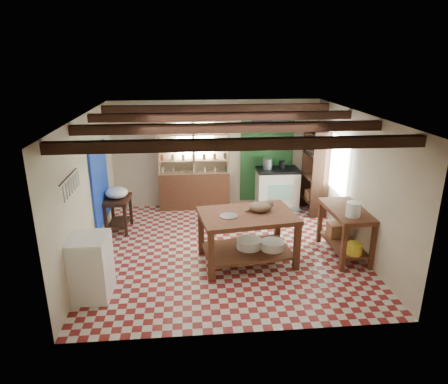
{
  "coord_description": "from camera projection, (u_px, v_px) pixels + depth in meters",
  "views": [
    {
      "loc": [
        -0.69,
        -6.98,
        3.57
      ],
      "look_at": [
        -0.01,
        0.3,
        1.07
      ],
      "focal_mm": 32.0,
      "sensor_mm": 36.0,
      "label": 1
    }
  ],
  "objects": [
    {
      "name": "wall_left",
      "position": [
        87.0,
        190.0,
        7.15
      ],
      "size": [
        0.04,
        5.0,
        2.6
      ],
      "primitive_type": "cube",
      "color": "beige",
      "rests_on": "floor"
    },
    {
      "name": "cat",
      "position": [
        260.0,
        207.0,
        7.09
      ],
      "size": [
        0.47,
        0.41,
        0.18
      ],
      "primitive_type": "ellipsoid",
      "rotation": [
        0.0,
        0.0,
        0.31
      ],
      "color": "#977758",
      "rests_on": "work_table"
    },
    {
      "name": "steel_tray",
      "position": [
        229.0,
        216.0,
        6.89
      ],
      "size": [
        0.35,
        0.35,
        0.02
      ],
      "primitive_type": "cylinder",
      "rotation": [
        0.0,
        0.0,
        0.13
      ],
      "color": "#929399",
      "rests_on": "work_table"
    },
    {
      "name": "kettle_right",
      "position": [
        282.0,
        165.0,
        9.6
      ],
      "size": [
        0.15,
        0.15,
        0.18
      ],
      "primitive_type": "cylinder",
      "rotation": [
        0.0,
        0.0,
        -0.02
      ],
      "color": "black",
      "rests_on": "stove"
    },
    {
      "name": "basin_large",
      "position": [
        249.0,
        243.0,
        7.27
      ],
      "size": [
        0.52,
        0.52,
        0.16
      ],
      "primitive_type": "cylinder",
      "rotation": [
        0.0,
        0.0,
        0.13
      ],
      "color": "white",
      "rests_on": "work_table"
    },
    {
      "name": "enamel_bowl",
      "position": [
        117.0,
        193.0,
        8.36
      ],
      "size": [
        0.5,
        0.5,
        0.24
      ],
      "primitive_type": "ellipsoid",
      "rotation": [
        0.0,
        0.0,
        -0.05
      ],
      "color": "white",
      "rests_on": "prep_table"
    },
    {
      "name": "floor",
      "position": [
        226.0,
        249.0,
        7.79
      ],
      "size": [
        5.0,
        5.0,
        0.02
      ],
      "primitive_type": "cube",
      "color": "maroon",
      "rests_on": "ground"
    },
    {
      "name": "ceiling_beams",
      "position": [
        226.0,
        122.0,
        6.99
      ],
      "size": [
        5.0,
        3.8,
        0.15
      ],
      "primitive_type": "cube",
      "color": "#371D13",
      "rests_on": "ceiling"
    },
    {
      "name": "shelving_unit",
      "position": [
        194.0,
        165.0,
        9.56
      ],
      "size": [
        1.7,
        0.34,
        2.2
      ],
      "primitive_type": "cube",
      "color": "tan",
      "rests_on": "floor"
    },
    {
      "name": "tall_rack",
      "position": [
        315.0,
        171.0,
        9.36
      ],
      "size": [
        0.4,
        0.86,
        2.0
      ],
      "primitive_type": "cube",
      "color": "#371D13",
      "rests_on": "floor"
    },
    {
      "name": "wall_front",
      "position": [
        245.0,
        247.0,
        5.01
      ],
      "size": [
        5.0,
        0.04,
        2.6
      ],
      "primitive_type": "cube",
      "color": "beige",
      "rests_on": "floor"
    },
    {
      "name": "prep_table",
      "position": [
        119.0,
        214.0,
        8.52
      ],
      "size": [
        0.54,
        0.75,
        0.74
      ],
      "primitive_type": "cube",
      "rotation": [
        0.0,
        0.0,
        -0.05
      ],
      "color": "#371D13",
      "rests_on": "floor"
    },
    {
      "name": "green_wall_patch",
      "position": [
        267.0,
        155.0,
        9.82
      ],
      "size": [
        1.3,
        0.04,
        2.3
      ],
      "primitive_type": "cube",
      "color": "#1D4820",
      "rests_on": "wall_back"
    },
    {
      "name": "wall_back",
      "position": [
        216.0,
        154.0,
        9.72
      ],
      "size": [
        5.0,
        0.04,
        2.6
      ],
      "primitive_type": "cube",
      "color": "beige",
      "rests_on": "floor"
    },
    {
      "name": "stove",
      "position": [
        277.0,
        188.0,
        9.78
      ],
      "size": [
        1.02,
        0.7,
        0.99
      ],
      "primitive_type": "cube",
      "rotation": [
        0.0,
        0.0,
        -0.02
      ],
      "color": "white",
      "rests_on": "floor"
    },
    {
      "name": "utensil_rail",
      "position": [
        69.0,
        184.0,
        5.87
      ],
      "size": [
        0.06,
        0.9,
        0.28
      ],
      "primitive_type": "cube",
      "color": "black",
      "rests_on": "wall_left"
    },
    {
      "name": "blue_wall_patch",
      "position": [
        100.0,
        185.0,
        8.06
      ],
      "size": [
        0.04,
        1.4,
        1.6
      ],
      "primitive_type": "cube",
      "color": "#183AB5",
      "rests_on": "wall_left"
    },
    {
      "name": "right_counter",
      "position": [
        345.0,
        232.0,
        7.42
      ],
      "size": [
        0.68,
        1.31,
        0.93
      ],
      "primitive_type": "cube",
      "rotation": [
        0.0,
        0.0,
        0.03
      ],
      "color": "brown",
      "rests_on": "floor"
    },
    {
      "name": "wall_right",
      "position": [
        357.0,
        182.0,
        7.59
      ],
      "size": [
        0.04,
        5.0,
        2.6
      ],
      "primitive_type": "cube",
      "color": "beige",
      "rests_on": "floor"
    },
    {
      "name": "work_table",
      "position": [
        247.0,
        238.0,
        7.17
      ],
      "size": [
        1.79,
        1.32,
        0.94
      ],
      "primitive_type": "cube",
      "rotation": [
        0.0,
        0.0,
        0.13
      ],
      "color": "brown",
      "rests_on": "floor"
    },
    {
      "name": "ceiling",
      "position": [
        226.0,
        115.0,
        6.95
      ],
      "size": [
        5.0,
        5.0,
        0.02
      ],
      "primitive_type": "cube",
      "color": "#414145",
      "rests_on": "wall_back"
    },
    {
      "name": "pot_rack",
      "position": [
        272.0,
        120.0,
        9.12
      ],
      "size": [
        0.86,
        0.12,
        0.36
      ],
      "primitive_type": "cube",
      "color": "black",
      "rests_on": "ceiling"
    },
    {
      "name": "window_back",
      "position": [
        195.0,
        138.0,
        9.53
      ],
      "size": [
        0.9,
        0.02,
        0.8
      ],
      "primitive_type": "cube",
      "color": "silver",
      "rests_on": "wall_back"
    },
    {
      "name": "kettle_left",
      "position": [
        268.0,
        164.0,
        9.56
      ],
      "size": [
        0.23,
        0.23,
        0.26
      ],
      "primitive_type": "cylinder",
      "rotation": [
        0.0,
        0.0,
        -0.02
      ],
      "color": "#929399",
      "rests_on": "stove"
    },
    {
      "name": "yellow_tub",
      "position": [
        354.0,
        249.0,
        7.04
      ],
      "size": [
        0.28,
        0.28,
        0.2
      ],
      "primitive_type": "cylinder",
      "rotation": [
        0.0,
        0.0,
        0.03
      ],
      "color": "gold",
      "rests_on": "right_counter"
    },
    {
      "name": "white_bucket",
      "position": [
        353.0,
        209.0,
        6.9
      ],
      "size": [
        0.26,
        0.26,
        0.25
      ],
      "primitive_type": "cylinder",
      "rotation": [
        0.0,
        0.0,
        0.03
      ],
      "color": "white",
      "rests_on": "right_counter"
    },
    {
      "name": "white_cabinet",
      "position": [
        91.0,
        267.0,
        6.13
      ],
      "size": [
        0.58,
        0.68,
        1.0
      ],
      "primitive_type": "cube",
      "rotation": [
        0.0,
        0.0,
        -0.04
      ],
      "color": "white",
      "rests_on": "floor"
    },
    {
      "name": "window_right",
      "position": [
        337.0,
        163.0,
        8.49
      ],
      "size": [
        0.02,
        1.3,
        1.2
      ],
      "primitive_type": "cube",
      "color": "silver",
      "rests_on": "wall_right"
    },
    {
      "name": "wicker_basket",
      "position": [
        338.0,
        230.0,
        7.73
      ],
      "size": [
        0.39,
        0.31,
        0.27
      ],
      "primitive_type": "cube",
      "rotation": [
        0.0,
        0.0,
        0.03
      ],
      "color": "brown",
      "rests_on": "right_counter"
    },
    {
      "name": "basin_small",
      "position": [
        272.0,
        245.0,
        7.22
      ],
      "size": [
        0.48,
        0.48,
        0.15
      ],
      "primitive_type": "cylinder",
      "rotation": [
        0.0,
        0.0,
        0.13
      ],
      "color": "white",
      "rests_on": "work_table"
    }
  ]
}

